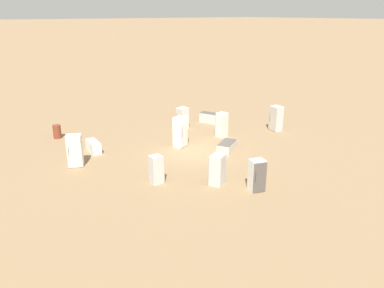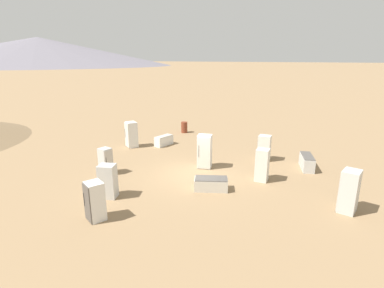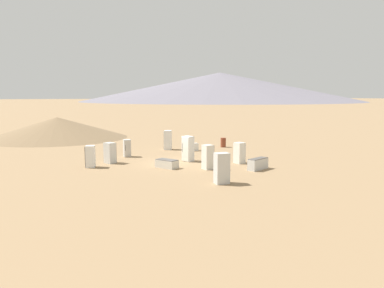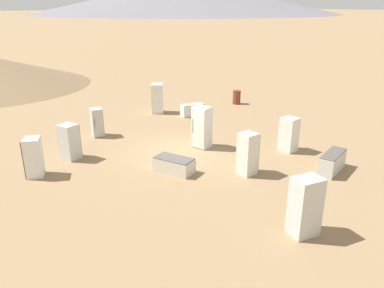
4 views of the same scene
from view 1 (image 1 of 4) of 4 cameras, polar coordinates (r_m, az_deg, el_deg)
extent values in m
plane|color=#937551|center=(23.01, 0.38, -1.23)|extent=(1000.00, 1000.00, 0.00)
cube|color=silver|center=(25.70, 4.58, 2.93)|extent=(0.70, 0.70, 1.69)
cube|color=gray|center=(25.91, 4.03, 3.08)|extent=(0.60, 0.12, 1.62)
cylinder|color=#2D2D2D|center=(26.06, 4.30, 3.37)|extent=(0.02, 0.02, 0.59)
cube|color=beige|center=(23.15, 5.35, -0.46)|extent=(1.77, 1.46, 0.56)
cube|color=#56514C|center=(23.05, 5.37, 0.24)|extent=(1.70, 1.40, 0.04)
cube|color=silver|center=(18.76, -5.49, -3.89)|extent=(0.62, 0.60, 1.44)
cube|color=#BCB7AD|center=(18.89, -4.66, -3.69)|extent=(0.08, 0.54, 1.38)
cylinder|color=#2D2D2D|center=(18.71, -4.30, -3.67)|extent=(0.02, 0.02, 0.50)
cube|color=silver|center=(29.06, 2.88, 3.95)|extent=(1.20, 1.82, 0.75)
cube|color=#56514C|center=(28.96, 2.89, 4.70)|extent=(1.15, 1.75, 0.04)
cube|color=silver|center=(18.55, 3.91, -3.94)|extent=(0.93, 0.88, 1.55)
cube|color=gray|center=(18.67, 2.97, -3.76)|extent=(0.64, 0.35, 1.49)
cylinder|color=#2D2D2D|center=(18.86, 3.21, -3.25)|extent=(0.02, 0.02, 0.54)
cube|color=silver|center=(27.54, -1.42, 3.98)|extent=(0.80, 0.73, 1.57)
cube|color=#BCB7AD|center=(27.28, -1.98, 3.82)|extent=(0.14, 0.59, 1.51)
cylinder|color=#2D2D2D|center=(27.39, -2.34, 4.05)|extent=(0.02, 0.02, 0.55)
cube|color=white|center=(23.68, -1.84, 1.86)|extent=(0.94, 0.83, 1.95)
cube|color=silver|center=(23.51, -1.20, 1.73)|extent=(0.72, 0.30, 1.87)
cylinder|color=#2D2D2D|center=(23.25, -1.52, 1.77)|extent=(0.02, 0.02, 0.68)
cube|color=silver|center=(27.72, 12.71, 3.84)|extent=(0.70, 0.85, 1.80)
cube|color=#BCB7AD|center=(27.50, 12.21, 3.76)|extent=(0.12, 0.76, 1.72)
cylinder|color=#2D2D2D|center=(27.65, 11.79, 4.07)|extent=(0.02, 0.02, 0.63)
cube|color=white|center=(21.66, -17.41, -0.97)|extent=(1.01, 0.95, 1.80)
cube|color=silver|center=(21.33, -17.51, -1.29)|extent=(0.70, 0.38, 1.73)
cylinder|color=#2D2D2D|center=(21.31, -18.29, -1.13)|extent=(0.02, 0.02, 0.63)
cube|color=white|center=(23.74, -14.78, -0.38)|extent=(0.69, 1.49, 0.67)
cube|color=beige|center=(23.63, -14.85, 0.42)|extent=(0.67, 1.43, 0.04)
cube|color=white|center=(18.18, 9.85, -4.69)|extent=(0.84, 0.79, 1.56)
cube|color=#56514C|center=(17.92, 10.31, -5.08)|extent=(0.64, 0.25, 1.49)
cylinder|color=#2D2D2D|center=(17.76, 9.67, -5.00)|extent=(0.02, 0.02, 0.54)
cylinder|color=brown|center=(27.04, -19.87, 1.79)|extent=(0.53, 0.53, 0.92)
camera|label=2|loc=(21.64, 41.87, 9.21)|focal=28.00mm
camera|label=3|loc=(39.64, 44.04, 9.72)|focal=35.00mm
camera|label=4|loc=(28.60, 34.34, 12.53)|focal=35.00mm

